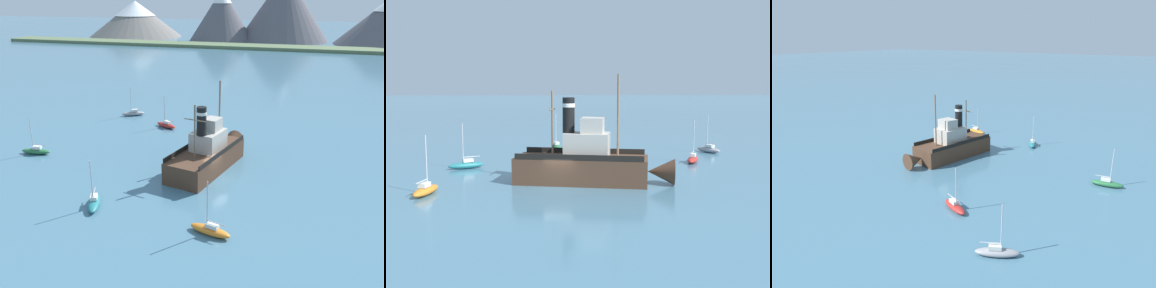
# 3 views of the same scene
# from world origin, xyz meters

# --- Properties ---
(ground_plane) EXTENTS (600.00, 600.00, 0.00)m
(ground_plane) POSITION_xyz_m (0.00, 0.00, 0.00)
(ground_plane) COLOR #477289
(old_tugboat) EXTENTS (6.93, 14.79, 9.90)m
(old_tugboat) POSITION_xyz_m (-1.68, 2.83, 1.83)
(old_tugboat) COLOR #4C3323
(old_tugboat) RESTS_ON ground
(sailboat_orange) EXTENTS (3.95, 2.02, 4.90)m
(sailboat_orange) POSITION_xyz_m (2.09, -10.94, 0.43)
(sailboat_orange) COLOR orange
(sailboat_orange) RESTS_ON ground
(sailboat_green) EXTENTS (3.92, 1.64, 4.90)m
(sailboat_green) POSITION_xyz_m (-23.98, 0.66, 0.43)
(sailboat_green) COLOR #286B3D
(sailboat_green) RESTS_ON ground
(sailboat_teal) EXTENTS (2.50, 3.93, 4.90)m
(sailboat_teal) POSITION_xyz_m (-9.87, -9.44, 0.43)
(sailboat_teal) COLOR #23757A
(sailboat_teal) RESTS_ON ground
(sailboat_grey) EXTENTS (3.86, 2.79, 4.90)m
(sailboat_grey) POSITION_xyz_m (-19.44, 20.50, 0.43)
(sailboat_grey) COLOR gray
(sailboat_grey) RESTS_ON ground
(sailboat_red) EXTENTS (3.90, 2.63, 4.90)m
(sailboat_red) POSITION_xyz_m (-11.82, 15.92, 0.43)
(sailboat_red) COLOR #B22823
(sailboat_red) RESTS_ON ground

